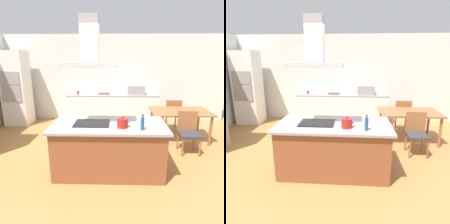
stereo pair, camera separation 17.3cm
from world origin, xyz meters
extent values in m
plane|color=#AD753D|center=(0.00, 1.50, 0.00)|extent=(16.00, 16.00, 0.00)
cube|color=silver|center=(0.00, 3.25, 1.35)|extent=(7.20, 0.10, 2.70)
cube|color=brown|center=(0.00, 0.00, 0.43)|extent=(1.87, 0.90, 0.86)
cube|color=gray|center=(0.00, 0.00, 0.88)|extent=(1.97, 1.00, 0.04)
cube|color=black|center=(-0.29, 0.00, 0.91)|extent=(0.60, 0.44, 0.01)
cylinder|color=#B21E19|center=(0.23, -0.19, 0.98)|extent=(0.17, 0.17, 0.16)
sphere|color=black|center=(0.23, -0.19, 1.07)|extent=(0.03, 0.03, 0.03)
cone|color=#B21E19|center=(0.34, -0.19, 0.99)|extent=(0.06, 0.03, 0.04)
cylinder|color=navy|center=(0.54, -0.29, 1.00)|extent=(0.06, 0.06, 0.20)
cylinder|color=navy|center=(0.54, -0.29, 1.12)|extent=(0.03, 0.03, 0.04)
cylinder|color=black|center=(0.54, -0.29, 1.14)|extent=(0.03, 0.03, 0.01)
cube|color=white|center=(0.00, 2.88, 0.43)|extent=(2.78, 0.62, 0.86)
cube|color=gray|center=(0.00, 2.88, 0.88)|extent=(2.78, 0.62, 0.04)
cube|color=#9E9993|center=(0.71, 2.88, 1.04)|extent=(0.50, 0.38, 0.28)
cylinder|color=red|center=(-1.09, 2.90, 0.95)|extent=(0.08, 0.08, 0.09)
cube|color=#59331E|center=(-0.27, 2.93, 0.91)|extent=(0.34, 0.24, 0.02)
cube|color=white|center=(-2.90, 2.65, 1.10)|extent=(0.70, 0.64, 2.20)
cube|color=#9E9993|center=(-2.90, 2.32, 1.45)|extent=(0.56, 0.02, 0.36)
cube|color=#9E9993|center=(-2.90, 2.32, 1.00)|extent=(0.56, 0.02, 0.48)
cube|color=#995B33|center=(1.68, 1.50, 0.73)|extent=(1.40, 0.90, 0.04)
cylinder|color=#995B33|center=(1.06, 1.13, 0.35)|extent=(0.06, 0.06, 0.71)
cylinder|color=#995B33|center=(2.30, 1.13, 0.35)|extent=(0.06, 0.06, 0.71)
cylinder|color=#995B33|center=(1.06, 1.87, 0.35)|extent=(0.06, 0.06, 0.71)
cylinder|color=#995B33|center=(2.30, 1.87, 0.35)|extent=(0.06, 0.06, 0.71)
cube|color=#333338|center=(1.68, 0.75, 0.43)|extent=(0.42, 0.42, 0.04)
cube|color=#995B33|center=(1.68, 0.94, 0.67)|extent=(0.42, 0.04, 0.44)
cylinder|color=#995B33|center=(1.86, 0.57, 0.21)|extent=(0.04, 0.04, 0.41)
cylinder|color=#995B33|center=(1.50, 0.57, 0.21)|extent=(0.04, 0.04, 0.41)
cylinder|color=#995B33|center=(1.86, 0.93, 0.21)|extent=(0.04, 0.04, 0.41)
cylinder|color=#995B33|center=(1.50, 0.93, 0.21)|extent=(0.04, 0.04, 0.41)
cube|color=#333338|center=(1.68, 2.25, 0.43)|extent=(0.42, 0.42, 0.04)
cube|color=#995B33|center=(1.68, 2.06, 0.67)|extent=(0.42, 0.04, 0.44)
cylinder|color=#995B33|center=(1.50, 2.43, 0.21)|extent=(0.04, 0.04, 0.41)
cylinder|color=#995B33|center=(1.86, 2.43, 0.21)|extent=(0.04, 0.04, 0.41)
cylinder|color=#995B33|center=(1.50, 2.07, 0.21)|extent=(0.04, 0.04, 0.41)
cylinder|color=#995B33|center=(1.86, 2.07, 0.21)|extent=(0.04, 0.04, 0.41)
cube|color=#ADADB2|center=(-0.29, 0.00, 1.89)|extent=(0.90, 0.55, 0.08)
cube|color=#ADADB2|center=(-0.29, 0.00, 2.28)|extent=(0.28, 0.24, 0.70)
camera|label=1|loc=(0.15, -3.30, 2.01)|focal=32.28mm
camera|label=2|loc=(0.32, -3.29, 2.01)|focal=32.28mm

